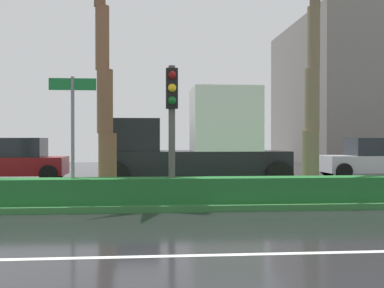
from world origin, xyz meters
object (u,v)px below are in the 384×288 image
at_px(car_in_traffic_second, 12,160).
at_px(traffic_signal_median_right, 172,108).
at_px(box_truck_lead, 197,143).
at_px(street_name_sign, 73,122).
at_px(car_in_traffic_third, 373,159).

bearing_deg(car_in_traffic_second, traffic_signal_median_right, 126.45).
xyz_separation_m(traffic_signal_median_right, box_truck_lead, (1.13, 5.21, -0.87)).
distance_m(street_name_sign, car_in_traffic_second, 9.01).
height_order(street_name_sign, car_in_traffic_second, street_name_sign).
relative_size(traffic_signal_median_right, street_name_sign, 1.10).
xyz_separation_m(car_in_traffic_second, box_truck_lead, (7.13, -2.92, 0.72)).
height_order(street_name_sign, box_truck_lead, box_truck_lead).
xyz_separation_m(street_name_sign, box_truck_lead, (3.47, 5.22, -0.53)).
bearing_deg(box_truck_lead, street_name_sign, 56.37).
height_order(car_in_traffic_second, car_in_traffic_third, same).
relative_size(traffic_signal_median_right, car_in_traffic_third, 0.77).
bearing_deg(car_in_traffic_third, box_truck_lead, 22.09).
bearing_deg(street_name_sign, car_in_traffic_second, 114.23).
relative_size(traffic_signal_median_right, car_in_traffic_second, 0.77).
height_order(traffic_signal_median_right, car_in_traffic_third, traffic_signal_median_right).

